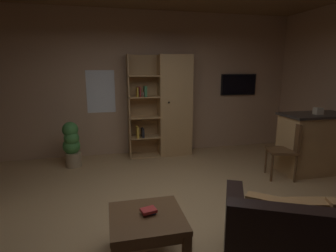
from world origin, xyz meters
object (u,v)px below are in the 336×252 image
at_px(dining_chair, 287,147).
at_px(kitchen_bar_counter, 319,143).
at_px(potted_floor_plant, 72,143).
at_px(wall_mounted_tv, 238,85).
at_px(tissue_box, 318,111).
at_px(table_book_0, 149,211).
at_px(table_book_1, 149,210).
at_px(coffee_table, 147,224).
at_px(bookshelf_cabinet, 170,106).

bearing_deg(dining_chair, kitchen_bar_counter, 9.77).
distance_m(kitchen_bar_counter, potted_floor_plant, 4.36).
xyz_separation_m(kitchen_bar_counter, wall_mounted_tv, (-0.66, 1.75, 0.90)).
bearing_deg(kitchen_bar_counter, tissue_box, -159.94).
relative_size(table_book_0, table_book_1, 0.86).
bearing_deg(table_book_1, potted_floor_plant, 109.89).
relative_size(dining_chair, potted_floor_plant, 1.11).
bearing_deg(coffee_table, wall_mounted_tv, 51.84).
height_order(coffee_table, table_book_1, table_book_1).
xyz_separation_m(tissue_box, coffee_table, (-3.08, -1.46, -0.72)).
height_order(tissue_box, wall_mounted_tv, wall_mounted_tv).
relative_size(table_book_0, dining_chair, 0.13).
height_order(kitchen_bar_counter, tissue_box, tissue_box).
distance_m(bookshelf_cabinet, table_book_0, 3.19).
xyz_separation_m(dining_chair, wall_mounted_tv, (0.07, 1.87, 0.89)).
bearing_deg(wall_mounted_tv, kitchen_bar_counter, -69.38).
height_order(potted_floor_plant, wall_mounted_tv, wall_mounted_tv).
distance_m(tissue_box, table_book_1, 3.44).
distance_m(table_book_0, wall_mounted_tv, 4.20).
xyz_separation_m(table_book_1, potted_floor_plant, (-0.98, 2.72, -0.05)).
height_order(kitchen_bar_counter, table_book_1, kitchen_bar_counter).
distance_m(kitchen_bar_counter, table_book_1, 3.53).
height_order(tissue_box, dining_chair, tissue_box).
relative_size(table_book_1, dining_chair, 0.15).
height_order(table_book_0, dining_chair, dining_chair).
relative_size(kitchen_bar_counter, coffee_table, 2.02).
height_order(bookshelf_cabinet, table_book_1, bookshelf_cabinet).
height_order(coffee_table, table_book_0, table_book_0).
xyz_separation_m(bookshelf_cabinet, table_book_0, (-0.92, -3.00, -0.55)).
bearing_deg(wall_mounted_tv, table_book_0, -128.26).
bearing_deg(bookshelf_cabinet, tissue_box, -36.79).
xyz_separation_m(bookshelf_cabinet, potted_floor_plant, (-1.92, -0.32, -0.58)).
distance_m(bookshelf_cabinet, kitchen_bar_counter, 2.78).
height_order(coffee_table, wall_mounted_tv, wall_mounted_tv).
height_order(bookshelf_cabinet, tissue_box, bookshelf_cabinet).
height_order(tissue_box, table_book_1, tissue_box).
xyz_separation_m(coffee_table, table_book_1, (0.02, 0.02, 0.12)).
bearing_deg(coffee_table, table_book_1, 42.41).
bearing_deg(table_book_0, table_book_1, -110.06).
relative_size(bookshelf_cabinet, potted_floor_plant, 2.45).
height_order(dining_chair, wall_mounted_tv, wall_mounted_tv).
bearing_deg(coffee_table, table_book_0, 58.36).
bearing_deg(bookshelf_cabinet, table_book_0, -107.08).
bearing_deg(potted_floor_plant, wall_mounted_tv, 8.52).
bearing_deg(tissue_box, dining_chair, -172.87).
relative_size(tissue_box, table_book_0, 1.02).
bearing_deg(kitchen_bar_counter, coffee_table, -154.80).
bearing_deg(kitchen_bar_counter, bookshelf_cabinet, 145.86).
bearing_deg(kitchen_bar_counter, table_book_0, -155.37).
xyz_separation_m(tissue_box, potted_floor_plant, (-4.04, 1.27, -0.65)).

